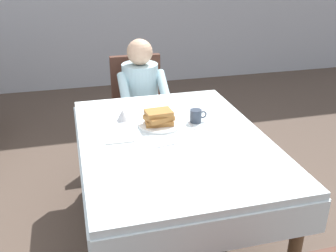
{
  "coord_description": "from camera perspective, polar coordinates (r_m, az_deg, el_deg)",
  "views": [
    {
      "loc": [
        -0.56,
        -2.01,
        1.76
      ],
      "look_at": [
        -0.02,
        0.06,
        0.79
      ],
      "focal_mm": 41.43,
      "sensor_mm": 36.0,
      "label": 1
    }
  ],
  "objects": [
    {
      "name": "diner_person",
      "position": [
        3.26,
        -3.88,
        4.82
      ],
      "size": [
        0.4,
        0.43,
        1.12
      ],
      "rotation": [
        0.0,
        0.0,
        3.14
      ],
      "color": "silver",
      "rests_on": "ground"
    },
    {
      "name": "napkin_folded",
      "position": [
        2.31,
        -7.18,
        -1.84
      ],
      "size": [
        0.17,
        0.12,
        0.01
      ],
      "primitive_type": "cube",
      "rotation": [
        0.0,
        0.0,
        -0.03
      ],
      "color": "white",
      "rests_on": "dining_table_main"
    },
    {
      "name": "knife_right_of_plate",
      "position": [
        2.5,
        3.19,
        0.42
      ],
      "size": [
        0.03,
        0.2,
        0.0
      ],
      "primitive_type": "cube",
      "rotation": [
        0.0,
        0.0,
        1.63
      ],
      "color": "silver",
      "rests_on": "dining_table_main"
    },
    {
      "name": "fork_left_of_plate",
      "position": [
        2.42,
        -5.41,
        -0.5
      ],
      "size": [
        0.02,
        0.18,
        0.0
      ],
      "primitive_type": "cube",
      "rotation": [
        0.0,
        0.0,
        1.53
      ],
      "color": "silver",
      "rests_on": "dining_table_main"
    },
    {
      "name": "cup_coffee",
      "position": [
        2.51,
        4.15,
        1.5
      ],
      "size": [
        0.11,
        0.08,
        0.08
      ],
      "color": "#333D4C",
      "rests_on": "dining_table_main"
    },
    {
      "name": "breakfast_stack",
      "position": [
        2.44,
        -1.35,
        1.27
      ],
      "size": [
        0.19,
        0.16,
        0.09
      ],
      "color": "#A36B33",
      "rests_on": "plate_breakfast"
    },
    {
      "name": "syrup_pitcher",
      "position": [
        2.55,
        -6.7,
        1.62
      ],
      "size": [
        0.08,
        0.08,
        0.07
      ],
      "color": "silver",
      "rests_on": "dining_table_main"
    },
    {
      "name": "dining_table_main",
      "position": [
        2.36,
        0.75,
        -3.57
      ],
      "size": [
        1.12,
        1.52,
        0.74
      ],
      "color": "silver",
      "rests_on": "ground"
    },
    {
      "name": "chair_diner",
      "position": [
        3.46,
        -4.32,
        3.49
      ],
      "size": [
        0.44,
        0.45,
        0.93
      ],
      "rotation": [
        0.0,
        0.0,
        3.14
      ],
      "color": "#4C2D23",
      "rests_on": "ground"
    },
    {
      "name": "plate_breakfast",
      "position": [
        2.47,
        -1.15,
        0.27
      ],
      "size": [
        0.28,
        0.28,
        0.02
      ],
      "primitive_type": "cylinder",
      "color": "white",
      "rests_on": "dining_table_main"
    },
    {
      "name": "ground_plane",
      "position": [
        2.73,
        0.68,
        -15.73
      ],
      "size": [
        14.0,
        14.0,
        0.0
      ],
      "primitive_type": "plane",
      "color": "brown"
    },
    {
      "name": "spoon_near_edge",
      "position": [
        2.22,
        -0.26,
        -2.85
      ],
      "size": [
        0.15,
        0.04,
        0.0
      ],
      "primitive_type": "cube",
      "rotation": [
        0.0,
        0.0,
        0.19
      ],
      "color": "silver",
      "rests_on": "dining_table_main"
    }
  ]
}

